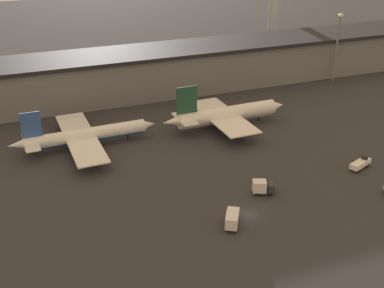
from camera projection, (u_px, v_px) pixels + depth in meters
The scene contains 8 objects.
ground at pixel (247, 214), 99.61m from camera, with size 600.00×600.00×0.00m, color #2D2D33.
terminal_building at pixel (140, 73), 162.49m from camera, with size 229.30×21.69×14.96m.
airplane_0 at pixel (84, 136), 127.13m from camera, with size 39.11×34.26×11.85m.
airplane_1 at pixel (226, 115), 138.55m from camera, with size 38.76×29.10×13.98m.
service_vehicle_0 at pixel (232, 219), 95.21m from camera, with size 5.11×6.32×3.12m.
service_vehicle_2 at pixel (360, 164), 116.95m from camera, with size 6.92×4.23×2.80m.
service_vehicle_3 at pixel (262, 187), 106.10m from camera, with size 5.31×3.95×3.28m.
lamp_post_1 at pixel (338, 39), 172.05m from camera, with size 1.80×1.80×24.69m.
Camera 1 is at (-41.35, -73.28, 56.46)m, focal length 45.00 mm.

